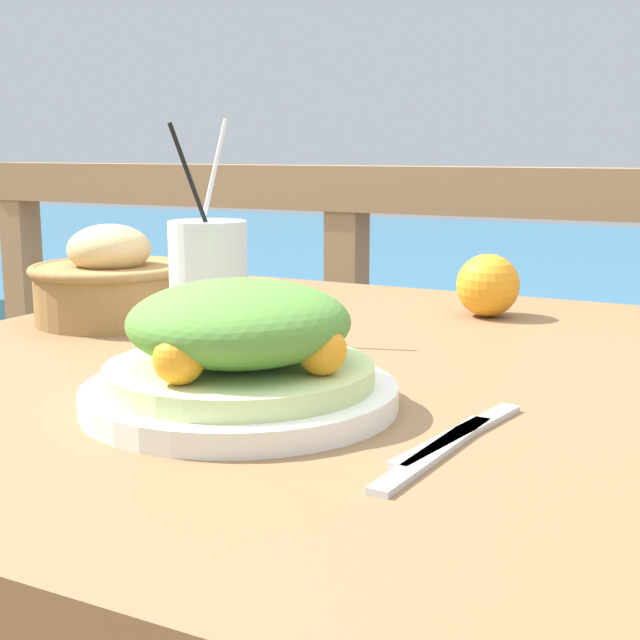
% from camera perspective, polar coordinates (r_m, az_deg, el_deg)
% --- Properties ---
extents(patio_table, '(1.08, 0.99, 0.78)m').
position_cam_1_polar(patio_table, '(0.92, 4.44, -8.99)').
color(patio_table, olive).
rests_on(patio_table, ground_plane).
extents(railing_fence, '(2.80, 0.08, 0.96)m').
position_cam_1_polar(railing_fence, '(1.69, 15.74, 0.32)').
color(railing_fence, '#937551').
rests_on(railing_fence, ground_plane).
extents(salad_plate, '(0.27, 0.27, 0.11)m').
position_cam_1_polar(salad_plate, '(0.75, -5.18, -2.14)').
color(salad_plate, white).
rests_on(salad_plate, patio_table).
extents(drink_glass, '(0.09, 0.09, 0.25)m').
position_cam_1_polar(drink_glass, '(1.01, -7.14, 2.51)').
color(drink_glass, silver).
rests_on(drink_glass, patio_table).
extents(bread_basket, '(0.20, 0.20, 0.12)m').
position_cam_1_polar(bread_basket, '(1.15, -13.25, 2.35)').
color(bread_basket, olive).
rests_on(bread_basket, patio_table).
extents(fork, '(0.03, 0.18, 0.00)m').
position_cam_1_polar(fork, '(0.64, 7.39, -8.40)').
color(fork, silver).
rests_on(fork, patio_table).
extents(knife, '(0.04, 0.18, 0.00)m').
position_cam_1_polar(knife, '(0.69, 8.95, -7.23)').
color(knife, silver).
rests_on(knife, patio_table).
extents(orange_near_basket, '(0.08, 0.08, 0.08)m').
position_cam_1_polar(orange_near_basket, '(1.17, 10.51, 2.21)').
color(orange_near_basket, orange).
rests_on(orange_near_basket, patio_table).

